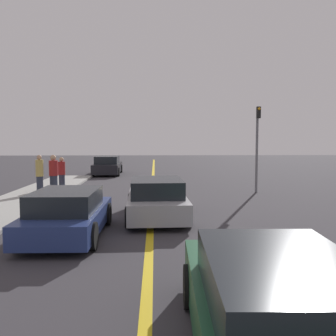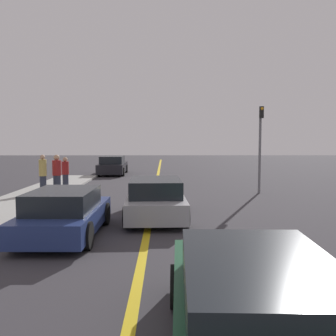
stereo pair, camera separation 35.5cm
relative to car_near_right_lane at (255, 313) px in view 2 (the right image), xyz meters
name	(u,v)px [view 2 (the right image)]	position (x,y,z in m)	size (l,w,h in m)	color
road_center_line	(153,199)	(-1.53, 12.09, -0.65)	(0.20, 60.00, 0.01)	gold
car_near_right_lane	(255,313)	(0.00, 0.00, 0.00)	(2.09, 4.73, 1.35)	#144728
car_ahead_center	(65,214)	(-3.72, 5.86, -0.04)	(1.96, 4.18, 1.28)	navy
car_far_distant	(156,199)	(-1.33, 8.10, -0.02)	(2.09, 4.25, 1.33)	#9E9EA3
car_parked_left_lot	(113,165)	(-4.86, 23.31, -0.01)	(2.01, 4.66, 1.36)	black
pedestrian_near_curb	(43,173)	(-6.76, 13.41, 0.34)	(0.35, 0.35, 1.77)	#282D3D
pedestrian_mid_group	(57,173)	(-6.31, 14.11, 0.31)	(0.43, 0.43, 1.74)	#282D3D
pedestrian_far_standing	(65,172)	(-6.20, 15.26, 0.23)	(0.36, 0.36, 1.57)	#282D3D
traffic_light	(260,140)	(3.54, 13.77, 1.88)	(0.18, 0.40, 4.15)	slate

